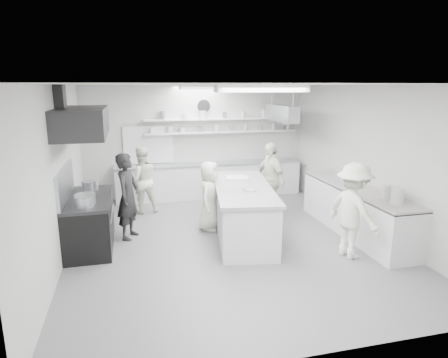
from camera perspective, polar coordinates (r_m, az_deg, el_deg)
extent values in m
cube|color=gray|center=(7.81, 0.66, -9.04)|extent=(6.00, 7.00, 0.02)
cube|color=silver|center=(7.22, 0.73, 13.70)|extent=(6.00, 7.00, 0.02)
cube|color=beige|center=(10.74, -4.01, 5.50)|extent=(6.00, 0.04, 3.00)
cube|color=beige|center=(4.20, 12.85, -7.51)|extent=(6.00, 0.04, 3.00)
cube|color=beige|center=(7.24, -22.96, 0.59)|extent=(0.04, 7.00, 3.00)
cube|color=beige|center=(8.61, 20.43, 2.71)|extent=(0.04, 7.00, 3.00)
cube|color=black|center=(7.85, -18.93, -6.10)|extent=(0.80, 1.80, 0.90)
cube|color=#29292A|center=(7.46, -20.04, 7.81)|extent=(0.85, 2.00, 0.50)
cube|color=silver|center=(10.70, -2.06, -0.17)|extent=(5.00, 0.60, 0.92)
cube|color=silver|center=(10.73, -0.20, 6.87)|extent=(4.20, 0.26, 0.04)
cube|color=silver|center=(10.69, -0.20, 8.73)|extent=(4.20, 0.26, 0.04)
cube|color=black|center=(10.59, -10.95, 4.90)|extent=(1.30, 0.04, 1.00)
cylinder|color=white|center=(10.65, -2.98, 10.58)|extent=(0.32, 0.05, 0.32)
cube|color=silver|center=(8.50, 18.65, -4.45)|extent=(0.74, 3.30, 0.94)
cube|color=#AFB4BA|center=(10.15, 8.37, 9.47)|extent=(0.30, 1.60, 0.40)
cube|color=silver|center=(5.49, 5.57, 12.99)|extent=(1.30, 0.25, 0.10)
cube|color=silver|center=(8.97, -2.24, 13.19)|extent=(1.30, 0.25, 0.10)
cube|color=silver|center=(7.90, 2.75, -4.87)|extent=(1.44, 2.83, 0.99)
cylinder|color=#AFB4BA|center=(7.27, -19.54, -2.95)|extent=(0.36, 0.36, 0.23)
imported|color=black|center=(7.92, -13.80, -2.48)|extent=(0.63, 0.74, 1.72)
imported|color=white|center=(9.49, -11.92, -0.14)|extent=(0.87, 0.73, 1.60)
imported|color=white|center=(8.19, -2.14, -2.46)|extent=(0.77, 0.85, 1.47)
imported|color=white|center=(9.08, 6.74, -0.09)|extent=(0.67, 1.09, 1.73)
imported|color=white|center=(7.21, 18.30, -4.43)|extent=(0.88, 1.22, 1.70)
imported|color=#AFB4BA|center=(7.43, 3.77, -1.81)|extent=(0.33, 0.33, 0.06)
imported|color=silver|center=(8.25, 2.94, -0.25)|extent=(0.23, 0.23, 0.06)
imported|color=silver|center=(8.90, 17.34, -0.22)|extent=(0.32, 0.32, 0.06)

